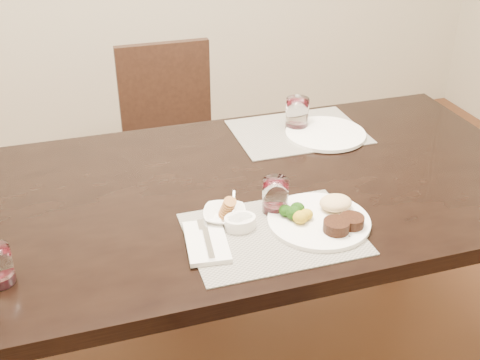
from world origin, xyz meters
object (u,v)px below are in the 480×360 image
object	(u,v)px
wine_glass_near	(275,197)
far_plate	(325,134)
chair_far	(172,135)
dinner_plate	(324,218)
steak_knife	(341,228)
cracker_bowl	(225,215)

from	to	relation	value
wine_glass_near	far_plate	world-z (taller)	wine_glass_near
wine_glass_near	far_plate	bearing A→B (deg)	50.16
chair_far	dinner_plate	bearing A→B (deg)	-80.90
dinner_plate	far_plate	world-z (taller)	dinner_plate
chair_far	steak_knife	xyz separation A→B (m)	(0.22, -1.25, 0.26)
dinner_plate	steak_knife	world-z (taller)	dinner_plate
chair_far	wine_glass_near	xyz separation A→B (m)	(0.08, -1.11, 0.30)
chair_far	cracker_bowl	world-z (taller)	chair_far
cracker_bowl	far_plate	bearing A→B (deg)	39.97
dinner_plate	wine_glass_near	distance (m)	0.15
chair_far	far_plate	distance (m)	0.85
dinner_plate	cracker_bowl	size ratio (longest dim) A/B	1.89
far_plate	dinner_plate	bearing A→B (deg)	-114.93
cracker_bowl	steak_knife	bearing A→B (deg)	-26.61
dinner_plate	cracker_bowl	bearing A→B (deg)	167.53
wine_glass_near	far_plate	size ratio (longest dim) A/B	0.35
cracker_bowl	far_plate	distance (m)	0.65
dinner_plate	cracker_bowl	xyz separation A→B (m)	(-0.26, 0.10, 0.00)
steak_knife	cracker_bowl	size ratio (longest dim) A/B	1.50
far_plate	chair_far	bearing A→B (deg)	121.98
wine_glass_near	cracker_bowl	bearing A→B (deg)	-179.69
dinner_plate	steak_knife	bearing A→B (deg)	-49.85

